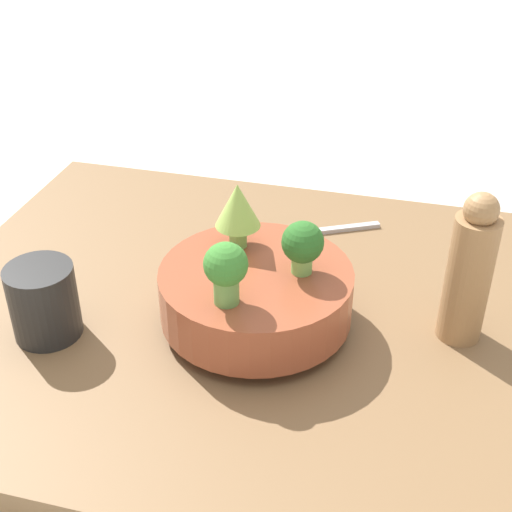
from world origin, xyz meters
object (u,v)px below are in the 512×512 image
(pepper_mill, at_px, (469,272))
(bowl, at_px, (256,294))
(cup, at_px, (44,301))
(fork, at_px, (321,231))

(pepper_mill, bearing_deg, bowl, 9.87)
(cup, height_order, pepper_mill, pepper_mill)
(bowl, bearing_deg, fork, -99.43)
(fork, bearing_deg, bowl, 80.57)
(pepper_mill, height_order, fork, pepper_mill)
(cup, height_order, fork, cup)
(bowl, relative_size, pepper_mill, 1.21)
(cup, distance_m, fork, 0.39)
(bowl, relative_size, cup, 2.50)
(pepper_mill, bearing_deg, cup, 14.13)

